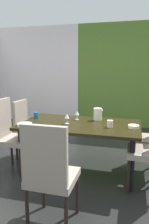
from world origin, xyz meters
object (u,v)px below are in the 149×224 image
(serving_bowl_rear, at_px, (25,125))
(cup_front, at_px, (36,115))
(cup_south, at_px, (110,124))
(chair_head_near, at_px, (50,172))
(wine_glass_near_window, at_px, (77,113))
(pitcher_north, at_px, (98,114))
(dining_table, at_px, (80,129))
(wine_glass_corner, at_px, (67,116))
(chair_left_far, at_px, (27,125))
(chair_left_near, at_px, (9,132))
(serving_bowl_near_shelf, at_px, (134,127))

(serving_bowl_rear, height_order, cup_front, cup_front)
(cup_south, bearing_deg, chair_head_near, -109.73)
(wine_glass_near_window, distance_m, pitcher_north, 0.32)
(dining_table, bearing_deg, cup_front, 169.62)
(chair_head_near, relative_size, wine_glass_corner, 7.18)
(chair_left_far, distance_m, pitcher_north, 1.23)
(chair_left_near, relative_size, chair_head_near, 1.03)
(wine_glass_corner, xyz_separation_m, wine_glass_near_window, (0.08, 0.28, -0.01))
(chair_head_near, relative_size, serving_bowl_rear, 5.27)
(serving_bowl_near_shelf, distance_m, pitcher_north, 0.64)
(serving_bowl_near_shelf, relative_size, cup_south, 1.51)
(dining_table, xyz_separation_m, serving_bowl_rear, (-0.70, -0.35, 0.10))
(cup_south, bearing_deg, dining_table, 167.31)
(wine_glass_near_window, height_order, pitcher_north, pitcher_north)
(wine_glass_near_window, height_order, serving_bowl_rear, wine_glass_near_window)
(chair_left_far, distance_m, wine_glass_near_window, 0.93)
(dining_table, xyz_separation_m, pitcher_north, (0.21, 0.28, 0.17))
(dining_table, relative_size, chair_left_far, 1.74)
(wine_glass_corner, distance_m, cup_front, 0.62)
(wine_glass_near_window, xyz_separation_m, serving_bowl_rear, (-0.60, -0.57, -0.08))
(chair_left_near, height_order, serving_bowl_rear, chair_left_near)
(dining_table, bearing_deg, serving_bowl_rear, -153.34)
(chair_head_near, height_order, serving_bowl_rear, chair_head_near)
(chair_left_near, height_order, chair_head_near, chair_left_near)
(cup_front, bearing_deg, cup_south, -11.24)
(chair_left_far, distance_m, serving_bowl_rear, 0.71)
(wine_glass_corner, distance_m, serving_bowl_near_shelf, 0.94)
(dining_table, height_order, serving_bowl_near_shelf, serving_bowl_near_shelf)
(wine_glass_corner, height_order, wine_glass_near_window, wine_glass_corner)
(chair_left_near, relative_size, pitcher_north, 5.77)
(serving_bowl_rear, relative_size, cup_south, 2.06)
(dining_table, distance_m, serving_bowl_rear, 0.79)
(serving_bowl_rear, distance_m, cup_south, 1.17)
(wine_glass_corner, bearing_deg, chair_head_near, -80.26)
(chair_left_near, bearing_deg, wine_glass_corner, 103.90)
(wine_glass_near_window, bearing_deg, chair_left_near, -151.59)
(wine_glass_near_window, bearing_deg, serving_bowl_near_shelf, -17.80)
(chair_left_far, relative_size, wine_glass_near_window, 7.05)
(chair_head_near, relative_size, cup_front, 10.94)
(serving_bowl_near_shelf, xyz_separation_m, pitcher_north, (-0.54, 0.34, 0.07))
(chair_left_near, bearing_deg, cup_south, 96.67)
(serving_bowl_near_shelf, bearing_deg, pitcher_north, 148.01)
(wine_glass_near_window, height_order, cup_front, wine_glass_near_window)
(wine_glass_corner, distance_m, pitcher_north, 0.52)
(dining_table, bearing_deg, pitcher_north, 52.90)
(wine_glass_corner, height_order, serving_bowl_rear, wine_glass_corner)
(cup_front, relative_size, pitcher_north, 0.51)
(serving_bowl_near_shelf, xyz_separation_m, serving_bowl_rear, (-1.46, -0.30, -0.00))
(chair_left_near, relative_size, cup_south, 11.14)
(chair_left_far, xyz_separation_m, cup_front, (0.23, -0.13, 0.22))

